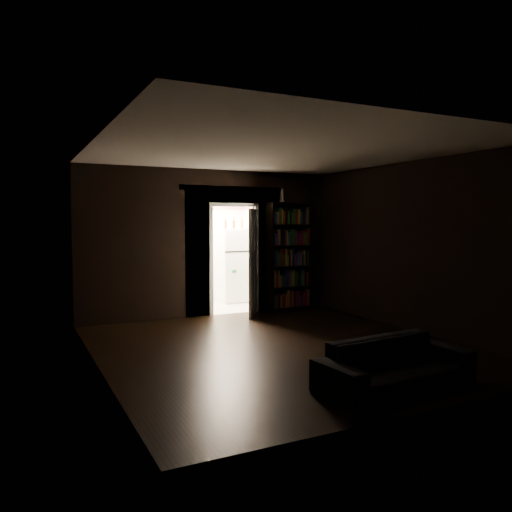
# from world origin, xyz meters

# --- Properties ---
(ground) EXTENTS (5.50, 5.50, 0.00)m
(ground) POSITION_xyz_m (0.00, 0.00, 0.00)
(ground) COLOR black
(ground) RESTS_ON ground
(room_walls) EXTENTS (5.02, 5.61, 2.84)m
(room_walls) POSITION_xyz_m (-0.01, 1.07, 1.68)
(room_walls) COLOR black
(room_walls) RESTS_ON ground
(kitchen_alcove) EXTENTS (2.20, 1.80, 2.60)m
(kitchen_alcove) POSITION_xyz_m (0.50, 3.87, 1.21)
(kitchen_alcove) COLOR #B1AA9A
(kitchen_alcove) RESTS_ON ground
(sofa) EXTENTS (1.87, 0.92, 0.70)m
(sofa) POSITION_xyz_m (0.28, -2.10, 0.35)
(sofa) COLOR black
(sofa) RESTS_ON ground
(bookshelf) EXTENTS (0.93, 0.43, 2.20)m
(bookshelf) POSITION_xyz_m (1.64, 2.59, 1.10)
(bookshelf) COLOR black
(bookshelf) RESTS_ON ground
(refrigerator) EXTENTS (0.79, 0.73, 1.65)m
(refrigerator) POSITION_xyz_m (1.10, 4.11, 0.82)
(refrigerator) COLOR white
(refrigerator) RESTS_ON ground
(door) EXTENTS (0.51, 0.73, 2.05)m
(door) POSITION_xyz_m (0.73, 2.38, 1.02)
(door) COLOR white
(door) RESTS_ON ground
(figurine) EXTENTS (0.12, 0.12, 0.28)m
(figurine) POSITION_xyz_m (1.53, 2.66, 2.34)
(figurine) COLOR silver
(figurine) RESTS_ON bookshelf
(bottles) EXTENTS (0.62, 0.33, 0.26)m
(bottles) POSITION_xyz_m (1.08, 4.08, 1.78)
(bottles) COLOR black
(bottles) RESTS_ON refrigerator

